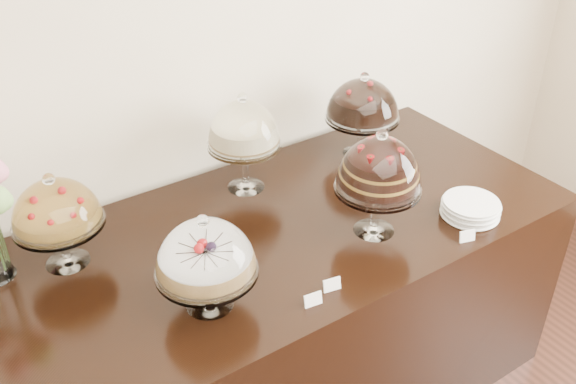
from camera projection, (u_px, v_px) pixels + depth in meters
wall_back at (139, 39)px, 2.30m from camera, size 5.00×0.04×3.00m
display_counter at (281, 316)px, 2.60m from camera, size 2.20×1.00×0.90m
cake_stand_sugar_sponge at (205, 254)px, 1.90m from camera, size 0.32×0.32×0.34m
cake_stand_choco_layer at (379, 168)px, 2.20m from camera, size 0.31×0.31×0.41m
cake_stand_cheesecake at (244, 128)px, 2.45m from camera, size 0.29×0.29×0.41m
cake_stand_dark_choco at (363, 103)px, 2.70m from camera, size 0.32×0.32×0.38m
cake_stand_fruit_tart at (56, 208)px, 2.07m from camera, size 0.30×0.30×0.35m
plate_stack at (471, 208)px, 2.41m from camera, size 0.21×0.21×0.06m
price_card_left at (313, 300)px, 2.00m from camera, size 0.06×0.02×0.04m
price_card_right at (467, 236)px, 2.28m from camera, size 0.06×0.03×0.04m
price_card_extra at (332, 285)px, 2.06m from camera, size 0.06×0.03×0.04m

